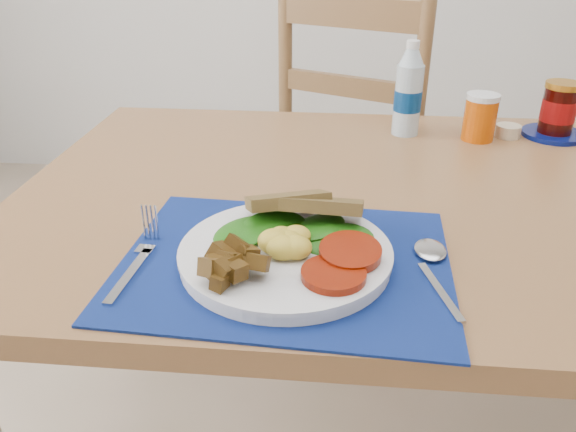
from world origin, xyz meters
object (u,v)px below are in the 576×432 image
Objects in this scene: water_bottle at (408,94)px; juice_glass at (480,119)px; chair_far at (363,131)px; breakfast_plate at (281,249)px; jam_on_saucer at (558,113)px.

juice_glass is at bearing -8.99° from water_bottle.
chair_far reaches higher than juice_glass.
breakfast_plate is at bearing -124.42° from juice_glass.
water_bottle reaches higher than jam_on_saucer.
chair_far is at bearing 118.12° from juice_glass.
breakfast_plate is 3.06× the size of juice_glass.
chair_far is 0.60m from jam_on_saucer.
chair_far is 0.47m from water_bottle.
water_bottle is 0.33m from jam_on_saucer.
breakfast_plate is 0.62m from water_bottle.
breakfast_plate is 0.67m from juice_glass.
juice_glass is at bearing -168.10° from jam_on_saucer.
breakfast_plate is at bearing 106.21° from chair_far.
chair_far is 9.10× the size of jam_on_saucer.
juice_glass reaches higher than breakfast_plate.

